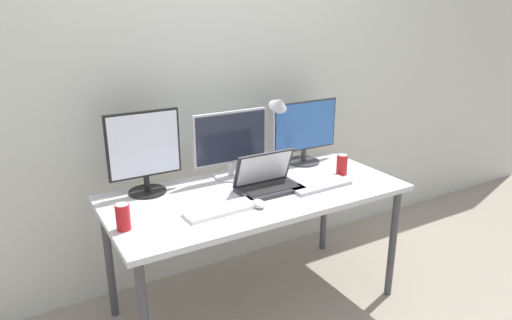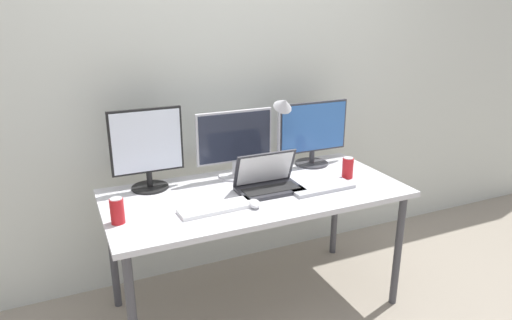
{
  "view_description": "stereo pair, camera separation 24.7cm",
  "coord_description": "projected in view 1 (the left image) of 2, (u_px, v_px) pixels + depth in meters",
  "views": [
    {
      "loc": [
        -1.18,
        -2.03,
        1.71
      ],
      "look_at": [
        0.0,
        0.0,
        0.92
      ],
      "focal_mm": 32.0,
      "sensor_mm": 36.0,
      "label": 1
    },
    {
      "loc": [
        -0.96,
        -2.14,
        1.71
      ],
      "look_at": [
        0.0,
        0.0,
        0.92
      ],
      "focal_mm": 32.0,
      "sensor_mm": 36.0,
      "label": 2
    }
  ],
  "objects": [
    {
      "name": "ground_plane",
      "position": [
        256.0,
        303.0,
        2.77
      ],
      "size": [
        16.0,
        16.0,
        0.0
      ],
      "primitive_type": "plane",
      "color": "gray"
    },
    {
      "name": "wall_back",
      "position": [
        208.0,
        76.0,
        2.84
      ],
      "size": [
        7.0,
        0.08,
        2.6
      ],
      "primitive_type": "cube",
      "color": "silver",
      "rests_on": "ground"
    },
    {
      "name": "work_desk",
      "position": [
        256.0,
        201.0,
        2.55
      ],
      "size": [
        1.65,
        0.78,
        0.74
      ],
      "color": "#424247",
      "rests_on": "ground"
    },
    {
      "name": "monitor_left",
      "position": [
        144.0,
        151.0,
        2.43
      ],
      "size": [
        0.4,
        0.21,
        0.46
      ],
      "color": "black",
      "rests_on": "work_desk"
    },
    {
      "name": "monitor_center",
      "position": [
        231.0,
        142.0,
        2.66
      ],
      "size": [
        0.47,
        0.2,
        0.4
      ],
      "color": "silver",
      "rests_on": "work_desk"
    },
    {
      "name": "monitor_right",
      "position": [
        305.0,
        131.0,
        2.92
      ],
      "size": [
        0.48,
        0.21,
        0.41
      ],
      "color": "#38383D",
      "rests_on": "work_desk"
    },
    {
      "name": "laptop_silver",
      "position": [
        268.0,
        181.0,
        2.53
      ],
      "size": [
        0.36,
        0.21,
        0.22
      ],
      "color": "#2D2D33",
      "rests_on": "work_desk"
    },
    {
      "name": "keyboard_main",
      "position": [
        320.0,
        185.0,
        2.58
      ],
      "size": [
        0.37,
        0.14,
        0.02
      ],
      "primitive_type": "cube",
      "rotation": [
        0.0,
        0.0,
        0.02
      ],
      "color": "#B2B2B7",
      "rests_on": "work_desk"
    },
    {
      "name": "keyboard_aux",
      "position": [
        222.0,
        210.0,
        2.27
      ],
      "size": [
        0.39,
        0.14,
        0.02
      ],
      "primitive_type": "cube",
      "rotation": [
        0.0,
        0.0,
        0.04
      ],
      "color": "white",
      "rests_on": "work_desk"
    },
    {
      "name": "mouse_by_keyboard",
      "position": [
        259.0,
        204.0,
        2.32
      ],
      "size": [
        0.08,
        0.11,
        0.04
      ],
      "primitive_type": "ellipsoid",
      "rotation": [
        0.0,
        0.0,
        -0.22
      ],
      "color": "silver",
      "rests_on": "work_desk"
    },
    {
      "name": "soda_can_near_keyboard",
      "position": [
        342.0,
        165.0,
        2.76
      ],
      "size": [
        0.07,
        0.07,
        0.13
      ],
      "color": "red",
      "rests_on": "work_desk"
    },
    {
      "name": "soda_can_by_laptop",
      "position": [
        123.0,
        217.0,
        2.07
      ],
      "size": [
        0.07,
        0.07,
        0.13
      ],
      "color": "red",
      "rests_on": "work_desk"
    },
    {
      "name": "desk_lamp",
      "position": [
        277.0,
        119.0,
        2.68
      ],
      "size": [
        0.11,
        0.18,
        0.5
      ],
      "color": "#B7B7BC",
      "rests_on": "work_desk"
    }
  ]
}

